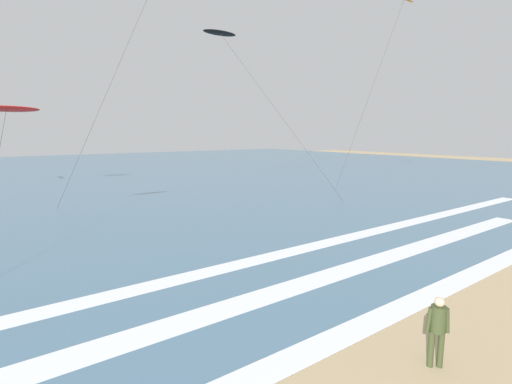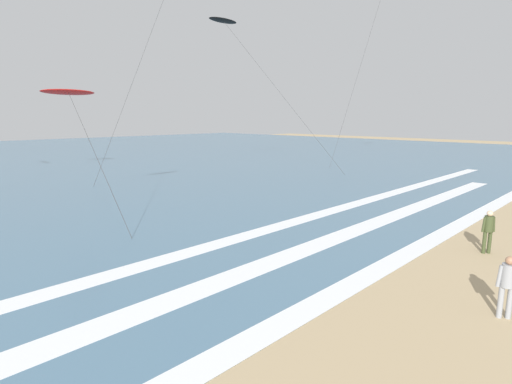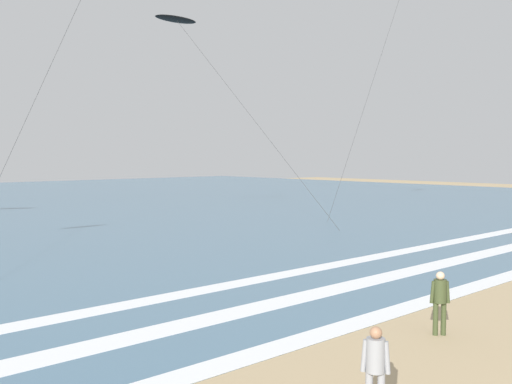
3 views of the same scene
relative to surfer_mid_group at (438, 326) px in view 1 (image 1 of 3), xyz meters
The scene contains 7 objects.
ocean_surface 46.69m from the surfer_mid_group, 93.32° to the left, with size 140.00×90.00×0.01m, color slate.
wave_foam_mid_break 6.06m from the surfer_mid_group, 124.10° to the left, with size 40.92×1.03×0.01m, color white.
wave_foam_outer_break 8.58m from the surfer_mid_group, 113.79° to the left, with size 57.32×0.90×0.01m, color white.
surfer_mid_group is the anchor object (origin of this frame).
kite_orange_high_right 35.92m from the surfer_mid_group, 35.51° to the left, with size 10.52×1.04×17.83m.
kite_red_mid_center 22.49m from the surfer_mid_group, 106.85° to the left, with size 3.48×10.57×6.56m.
kite_black_far_left 30.38m from the surfer_mid_group, 68.61° to the left, with size 5.51×11.63×13.86m.
Camera 1 is at (-4.82, 3.30, 5.04)m, focal length 26.20 mm.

